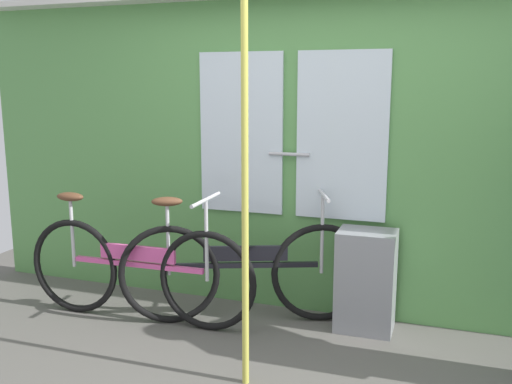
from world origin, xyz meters
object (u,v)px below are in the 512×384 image
(bicycle_leaning_behind, at_px, (137,270))
(handrail_pole, at_px, (245,187))
(bicycle_near_door, at_px, (244,270))
(trash_bin_by_wall, at_px, (366,281))

(bicycle_leaning_behind, height_order, handrail_pole, handrail_pole)
(bicycle_near_door, xyz_separation_m, bicycle_leaning_behind, (-0.68, -0.21, -0.00))
(trash_bin_by_wall, height_order, handrail_pole, handrail_pole)
(bicycle_near_door, height_order, trash_bin_by_wall, bicycle_near_door)
(trash_bin_by_wall, relative_size, handrail_pole, 0.31)
(trash_bin_by_wall, bearing_deg, bicycle_near_door, -169.12)
(bicycle_near_door, distance_m, handrail_pole, 1.06)
(bicycle_near_door, distance_m, bicycle_leaning_behind, 0.71)
(bicycle_near_door, relative_size, handrail_pole, 0.74)
(bicycle_near_door, distance_m, trash_bin_by_wall, 0.79)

